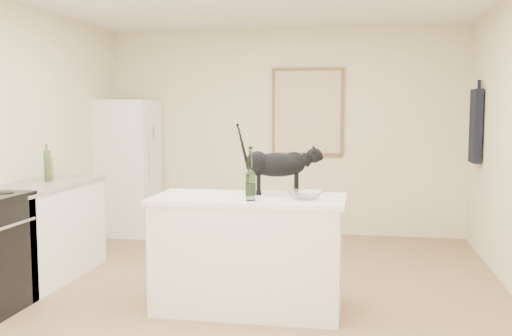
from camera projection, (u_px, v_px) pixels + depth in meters
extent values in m
plane|color=#94714F|center=(241.00, 300.00, 4.85)|extent=(5.50, 5.50, 0.00)
plane|color=beige|center=(284.00, 132.00, 7.41)|extent=(4.50, 0.00, 4.50)
plane|color=beige|center=(83.00, 188.00, 2.02)|extent=(4.50, 0.00, 4.50)
cube|color=white|center=(249.00, 256.00, 4.59)|extent=(1.44, 0.67, 0.86)
cube|color=white|center=(249.00, 199.00, 4.55)|extent=(1.50, 0.70, 0.04)
cube|color=white|center=(43.00, 233.00, 5.44)|extent=(0.60, 1.40, 0.86)
cube|color=gray|center=(41.00, 185.00, 5.39)|extent=(0.62, 1.44, 0.04)
cube|color=white|center=(128.00, 167.00, 7.40)|extent=(0.68, 0.68, 1.70)
cube|color=brown|center=(308.00, 112.00, 7.31)|extent=(0.90, 0.03, 1.10)
cube|color=beige|center=(308.00, 112.00, 7.29)|extent=(0.82, 0.00, 1.02)
cube|color=black|center=(476.00, 126.00, 6.34)|extent=(0.08, 0.34, 0.80)
cylinder|color=#215220|center=(251.00, 177.00, 4.33)|extent=(0.09, 0.09, 0.35)
imported|color=white|center=(306.00, 195.00, 4.40)|extent=(0.29, 0.29, 0.06)
cube|color=silver|center=(155.00, 133.00, 7.39)|extent=(0.03, 0.15, 0.20)
cylinder|color=brown|center=(50.00, 169.00, 5.61)|extent=(0.06, 0.06, 0.22)
cylinder|color=#1A4F21|center=(47.00, 166.00, 5.47)|extent=(0.06, 0.06, 0.30)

